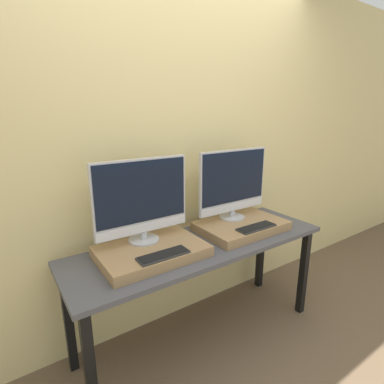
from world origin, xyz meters
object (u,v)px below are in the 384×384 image
object	(u,v)px
monitor_right	(233,183)
keyboard_right	(256,227)
keyboard_left	(164,255)
monitor_left	(142,199)

from	to	relation	value
monitor_right	keyboard_right	bearing A→B (deg)	-90.00
keyboard_left	monitor_right	world-z (taller)	monitor_right
monitor_left	monitor_right	bearing A→B (deg)	0.00
keyboard_left	monitor_right	distance (m)	0.81
keyboard_left	keyboard_right	world-z (taller)	same
monitor_left	keyboard_left	distance (m)	0.36
monitor_left	monitor_right	distance (m)	0.72
keyboard_left	monitor_right	xyz separation A→B (m)	(0.72, 0.25, 0.26)
keyboard_left	keyboard_right	distance (m)	0.72
monitor_left	keyboard_right	bearing A→B (deg)	-19.04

